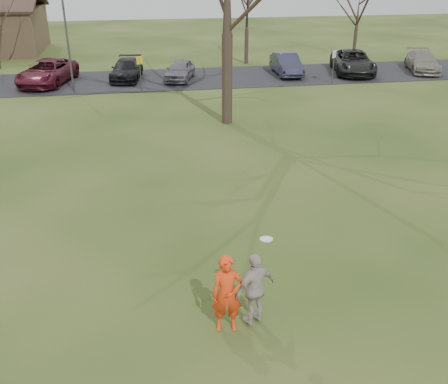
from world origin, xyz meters
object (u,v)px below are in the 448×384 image
(car_4, at_px, (180,70))
(car_5, at_px, (286,64))
(car_2, at_px, (47,72))
(car_7, at_px, (423,62))
(car_3, at_px, (127,69))
(car_6, at_px, (353,62))
(player_defender, at_px, (227,294))
(catching_play, at_px, (255,288))
(lamp_post, at_px, (65,23))

(car_4, relative_size, car_5, 0.89)
(car_2, distance_m, car_4, 8.33)
(car_7, bearing_deg, car_3, -165.23)
(car_6, bearing_deg, car_5, -170.55)
(player_defender, xyz_separation_m, car_2, (-7.20, 24.63, -0.13))
(car_4, bearing_deg, car_6, 17.82)
(player_defender, xyz_separation_m, catching_play, (0.62, 0.06, 0.03))
(player_defender, bearing_deg, catching_play, 10.49)
(car_2, bearing_deg, car_4, 12.45)
(catching_play, xyz_separation_m, lamp_post, (-6.05, 22.24, 3.03))
(car_2, bearing_deg, car_3, 20.04)
(car_7, xyz_separation_m, catching_play, (-17.48, -24.21, 0.25))
(car_5, xyz_separation_m, lamp_post, (-13.83, -2.49, 3.23))
(catching_play, bearing_deg, car_2, 107.65)
(car_4, height_order, car_7, car_7)
(car_3, relative_size, catching_play, 2.06)
(car_6, xyz_separation_m, car_7, (5.05, -0.24, -0.10))
(player_defender, relative_size, car_5, 0.43)
(car_2, height_order, car_3, car_2)
(player_defender, relative_size, car_3, 0.42)
(player_defender, bearing_deg, lamp_post, 108.84)
(car_2, distance_m, car_6, 20.24)
(car_5, bearing_deg, player_defender, -106.92)
(car_3, bearing_deg, car_6, 5.61)
(car_4, bearing_deg, player_defender, -75.51)
(lamp_post, bearing_deg, car_5, 10.21)
(car_2, xyz_separation_m, car_7, (25.29, -0.37, -0.09))
(car_6, distance_m, catching_play, 27.42)
(player_defender, height_order, car_5, player_defender)
(car_3, xyz_separation_m, catching_play, (2.92, -25.07, 0.27))
(player_defender, xyz_separation_m, car_5, (8.41, 24.79, -0.17))
(player_defender, distance_m, car_4, 24.39)
(car_7, height_order, lamp_post, lamp_post)
(player_defender, xyz_separation_m, car_6, (13.05, 24.50, -0.11))
(car_2, xyz_separation_m, car_3, (4.90, 0.49, -0.11))
(car_5, relative_size, catching_play, 1.98)
(car_5, height_order, car_7, car_5)
(car_3, bearing_deg, car_4, -4.61)
(car_3, relative_size, car_7, 0.97)
(player_defender, xyz_separation_m, car_7, (18.10, 24.27, -0.22))
(car_3, height_order, car_7, car_7)
(car_2, height_order, car_5, car_2)
(car_4, xyz_separation_m, catching_play, (-0.51, -24.30, 0.26))
(catching_play, relative_size, lamp_post, 0.34)
(car_5, distance_m, catching_play, 25.93)
(car_4, distance_m, car_5, 7.29)
(player_defender, bearing_deg, car_5, 76.43)
(car_7, bearing_deg, car_4, -163.14)
(car_2, height_order, lamp_post, lamp_post)
(car_7, bearing_deg, car_6, -165.50)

